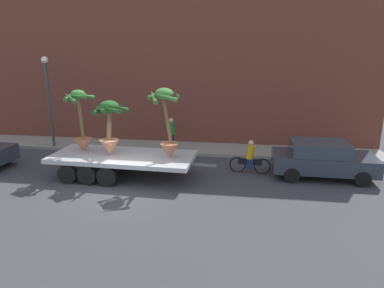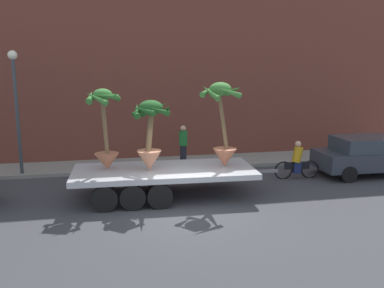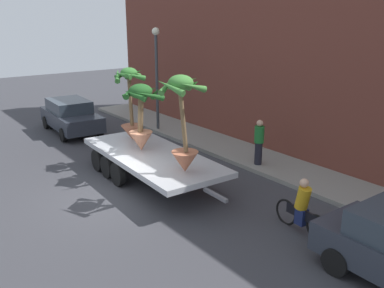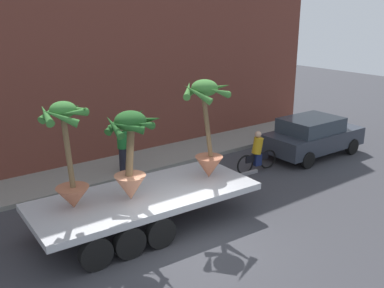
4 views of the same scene
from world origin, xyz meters
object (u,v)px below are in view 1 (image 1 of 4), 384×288
object	(u,v)px
potted_palm_middle	(110,126)
street_lamp	(48,90)
cyclist	(250,159)
flatbed_trailer	(117,159)
parked_car	(322,159)
potted_palm_rear	(81,122)
potted_palm_front	(167,123)
pedestrian_near_gate	(171,133)

from	to	relation	value
potted_palm_middle	street_lamp	xyz separation A→B (m)	(-4.82, 3.70, 0.97)
cyclist	street_lamp	distance (m)	11.28
flatbed_trailer	cyclist	size ratio (longest dim) A/B	3.89
flatbed_trailer	cyclist	distance (m)	5.83
potted_palm_middle	parked_car	size ratio (longest dim) A/B	0.55
potted_palm_rear	cyclist	world-z (taller)	potted_palm_rear
potted_palm_front	potted_palm_rear	bearing A→B (deg)	173.93
potted_palm_middle	potted_palm_front	size ratio (longest dim) A/B	0.81
street_lamp	potted_palm_middle	bearing A→B (deg)	-37.55
potted_palm_front	cyclist	distance (m)	4.12
potted_palm_front	street_lamp	bearing A→B (deg)	152.91
potted_palm_middle	street_lamp	size ratio (longest dim) A/B	0.49
pedestrian_near_gate	flatbed_trailer	bearing A→B (deg)	-112.85
potted_palm_front	street_lamp	xyz separation A→B (m)	(-7.27, 3.72, 0.75)
cyclist	street_lamp	bearing A→B (deg)	167.47
potted_palm_rear	pedestrian_near_gate	xyz separation A→B (m)	(3.27, 3.51, -1.26)
parked_car	pedestrian_near_gate	world-z (taller)	pedestrian_near_gate
potted_palm_middle	pedestrian_near_gate	bearing A→B (deg)	65.16
potted_palm_front	pedestrian_near_gate	distance (m)	4.24
parked_car	cyclist	bearing A→B (deg)	178.70
potted_palm_middle	pedestrian_near_gate	distance (m)	4.48
flatbed_trailer	street_lamp	size ratio (longest dim) A/B	1.48
cyclist	potted_palm_middle	bearing A→B (deg)	-167.42
street_lamp	flatbed_trailer	bearing A→B (deg)	-35.56
flatbed_trailer	cyclist	world-z (taller)	cyclist
potted_palm_middle	pedestrian_near_gate	size ratio (longest dim) A/B	1.37
potted_palm_front	parked_car	xyz separation A→B (m)	(6.48, 1.27, -1.65)
potted_palm_rear	potted_palm_front	world-z (taller)	potted_palm_front
pedestrian_near_gate	parked_car	bearing A→B (deg)	-20.47
potted_palm_middle	parked_car	distance (m)	9.14
flatbed_trailer	potted_palm_front	size ratio (longest dim) A/B	2.46
cyclist	pedestrian_near_gate	bearing A→B (deg)	147.68
potted_palm_front	flatbed_trailer	bearing A→B (deg)	176.71
cyclist	pedestrian_near_gate	size ratio (longest dim) A/B	1.08
potted_palm_middle	pedestrian_near_gate	xyz separation A→B (m)	(1.81, 3.91, -1.22)
parked_car	potted_palm_middle	bearing A→B (deg)	-172.05
parked_car	pedestrian_near_gate	bearing A→B (deg)	159.53
flatbed_trailer	potted_palm_front	bearing A→B (deg)	-3.29
potted_palm_rear	parked_car	distance (m)	10.54
flatbed_trailer	street_lamp	distance (m)	6.65
potted_palm_middle	potted_palm_front	distance (m)	2.47
potted_palm_front	cyclist	size ratio (longest dim) A/B	1.58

